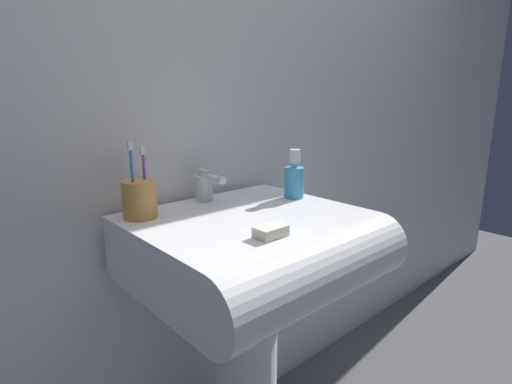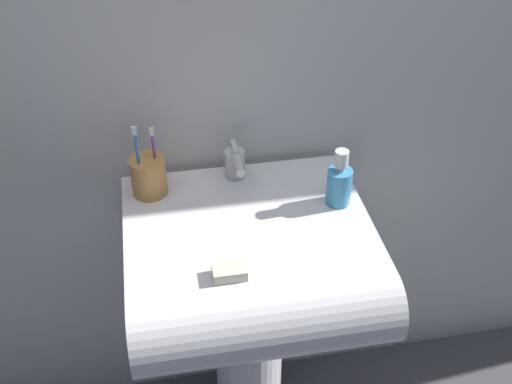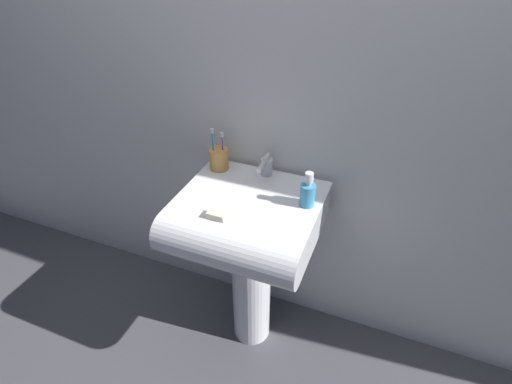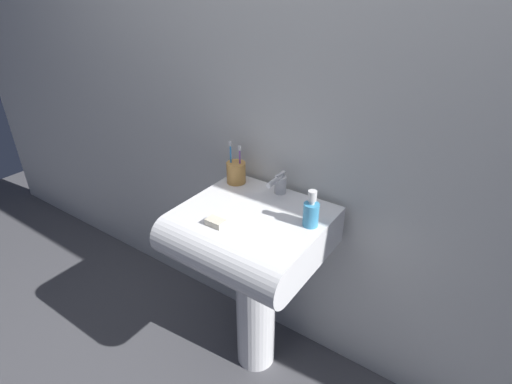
{
  "view_description": "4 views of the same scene",
  "coord_description": "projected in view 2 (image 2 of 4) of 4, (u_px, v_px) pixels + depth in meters",
  "views": [
    {
      "loc": [
        -0.63,
        -0.75,
        1.14
      ],
      "look_at": [
        0.04,
        -0.01,
        0.9
      ],
      "focal_mm": 28.0,
      "sensor_mm": 36.0,
      "label": 1
    },
    {
      "loc": [
        -0.18,
        -1.1,
        1.77
      ],
      "look_at": [
        0.01,
        -0.03,
        0.95
      ],
      "focal_mm": 45.0,
      "sensor_mm": 36.0,
      "label": 2
    },
    {
      "loc": [
        0.5,
        -1.18,
        1.76
      ],
      "look_at": [
        0.02,
        -0.0,
        0.87
      ],
      "focal_mm": 28.0,
      "sensor_mm": 36.0,
      "label": 3
    },
    {
      "loc": [
        0.76,
        -1.09,
        1.66
      ],
      "look_at": [
        0.01,
        -0.02,
        0.94
      ],
      "focal_mm": 28.0,
      "sensor_mm": 36.0,
      "label": 4
    }
  ],
  "objects": [
    {
      "name": "wall_back",
      "position": [
        226.0,
        25.0,
        1.45
      ],
      "size": [
        5.0,
        0.05,
        2.4
      ],
      "primitive_type": "cube",
      "color": "silver",
      "rests_on": "ground"
    },
    {
      "name": "soap_bottle",
      "position": [
        339.0,
        183.0,
        1.48
      ],
      "size": [
        0.06,
        0.06,
        0.14
      ],
      "color": "#3F99CC",
      "rests_on": "sink_basin"
    },
    {
      "name": "sink_pedestal",
      "position": [
        249.0,
        362.0,
        1.76
      ],
      "size": [
        0.18,
        0.18,
        0.68
      ],
      "primitive_type": "cylinder",
      "color": "white",
      "rests_on": "ground"
    },
    {
      "name": "toothbrush_cup",
      "position": [
        149.0,
        176.0,
        1.51
      ],
      "size": [
        0.08,
        0.08,
        0.19
      ],
      "color": "#D19347",
      "rests_on": "sink_basin"
    },
    {
      "name": "sink_basin",
      "position": [
        252.0,
        266.0,
        1.45
      ],
      "size": [
        0.56,
        0.53,
        0.16
      ],
      "color": "white",
      "rests_on": "sink_pedestal"
    },
    {
      "name": "faucet",
      "position": [
        235.0,
        163.0,
        1.56
      ],
      "size": [
        0.05,
        0.12,
        0.09
      ],
      "color": "silver",
      "rests_on": "sink_basin"
    },
    {
      "name": "bar_soap",
      "position": [
        230.0,
        272.0,
        1.31
      ],
      "size": [
        0.07,
        0.05,
        0.02
      ],
      "primitive_type": "cube",
      "color": "silver",
      "rests_on": "sink_basin"
    }
  ]
}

